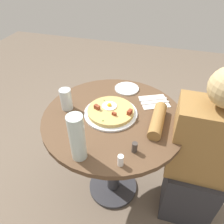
# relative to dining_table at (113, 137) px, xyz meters

# --- Properties ---
(ground_plane) EXTENTS (6.00, 6.00, 0.00)m
(ground_plane) POSITION_rel_dining_table_xyz_m (0.00, 0.00, -0.57)
(ground_plane) COLOR #6B5B4C
(dining_table) EXTENTS (0.83, 0.83, 0.74)m
(dining_table) POSITION_rel_dining_table_xyz_m (0.00, 0.00, 0.00)
(dining_table) COLOR brown
(dining_table) RESTS_ON ground_plane
(person_seated) EXTENTS (0.51, 0.28, 1.14)m
(person_seated) POSITION_rel_dining_table_xyz_m (-0.53, 0.02, -0.06)
(person_seated) COLOR #2D2D33
(person_seated) RESTS_ON ground_plane
(pizza_plate) EXTENTS (0.31, 0.31, 0.01)m
(pizza_plate) POSITION_rel_dining_table_xyz_m (0.02, -0.01, 0.18)
(pizza_plate) COLOR white
(pizza_plate) RESTS_ON dining_table
(breakfast_pizza) EXTENTS (0.27, 0.27, 0.05)m
(breakfast_pizza) POSITION_rel_dining_table_xyz_m (0.02, -0.01, 0.20)
(breakfast_pizza) COLOR tan
(breakfast_pizza) RESTS_ON pizza_plate
(bread_plate) EXTENTS (0.16, 0.16, 0.01)m
(bread_plate) POSITION_rel_dining_table_xyz_m (-0.01, -0.29, 0.18)
(bread_plate) COLOR white
(bread_plate) RESTS_ON dining_table
(napkin) EXTENTS (0.21, 0.20, 0.00)m
(napkin) POSITION_rel_dining_table_xyz_m (-0.21, -0.20, 0.18)
(napkin) COLOR white
(napkin) RESTS_ON dining_table
(fork) EXTENTS (0.17, 0.09, 0.00)m
(fork) POSITION_rel_dining_table_xyz_m (-0.20, -0.22, 0.18)
(fork) COLOR silver
(fork) RESTS_ON napkin
(knife) EXTENTS (0.17, 0.09, 0.00)m
(knife) POSITION_rel_dining_table_xyz_m (-0.22, -0.18, 0.18)
(knife) COLOR silver
(knife) RESTS_ON napkin
(water_glass) EXTENTS (0.07, 0.07, 0.13)m
(water_glass) POSITION_rel_dining_table_xyz_m (0.29, 0.01, 0.24)
(water_glass) COLOR silver
(water_glass) RESTS_ON dining_table
(water_bottle) EXTENTS (0.07, 0.07, 0.24)m
(water_bottle) POSITION_rel_dining_table_xyz_m (0.07, 0.33, 0.30)
(water_bottle) COLOR silver
(water_bottle) RESTS_ON dining_table
(salt_shaker) EXTENTS (0.03, 0.03, 0.06)m
(salt_shaker) POSITION_rel_dining_table_xyz_m (-0.13, 0.33, 0.21)
(salt_shaker) COLOR white
(salt_shaker) RESTS_ON dining_table
(pepper_shaker) EXTENTS (0.03, 0.03, 0.06)m
(pepper_shaker) POSITION_rel_dining_table_xyz_m (-0.17, 0.23, 0.21)
(pepper_shaker) COLOR #3F3833
(pepper_shaker) RESTS_ON dining_table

